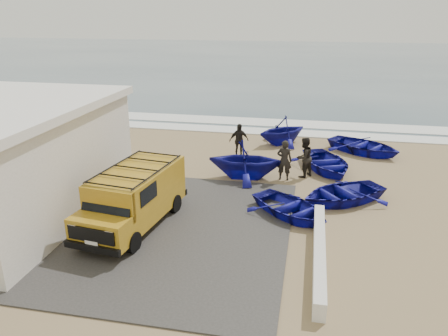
{
  "coord_description": "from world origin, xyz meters",
  "views": [
    {
      "loc": [
        4.45,
        -15.31,
        7.43
      ],
      "look_at": [
        1.03,
        1.52,
        1.2
      ],
      "focal_mm": 35.0,
      "sensor_mm": 36.0,
      "label": 1
    }
  ],
  "objects_px": {
    "van": "(134,196)",
    "boat_mid_left": "(246,160)",
    "boat_near_right": "(342,193)",
    "boat_far_right": "(364,146)",
    "fisherman_back": "(239,141)",
    "boat_far_left": "(282,130)",
    "fisherman_front": "(284,160)",
    "boat_mid_right": "(326,163)",
    "fisherman_middle": "(304,157)",
    "boat_near_left": "(291,208)",
    "parapet": "(319,252)"
  },
  "relations": [
    {
      "from": "boat_far_right",
      "to": "fisherman_back",
      "type": "distance_m",
      "value": 6.94
    },
    {
      "from": "van",
      "to": "boat_mid_right",
      "type": "distance_m",
      "value": 10.08
    },
    {
      "from": "van",
      "to": "boat_far_left",
      "type": "height_order",
      "value": "van"
    },
    {
      "from": "boat_far_right",
      "to": "fisherman_middle",
      "type": "bearing_deg",
      "value": 177.59
    },
    {
      "from": "boat_mid_right",
      "to": "boat_near_left",
      "type": "bearing_deg",
      "value": -126.25
    },
    {
      "from": "boat_near_right",
      "to": "boat_mid_right",
      "type": "height_order",
      "value": "boat_mid_right"
    },
    {
      "from": "parapet",
      "to": "boat_far_left",
      "type": "distance_m",
      "value": 12.74
    },
    {
      "from": "boat_mid_left",
      "to": "boat_near_right",
      "type": "bearing_deg",
      "value": -117.54
    },
    {
      "from": "boat_near_right",
      "to": "boat_far_left",
      "type": "height_order",
      "value": "boat_far_left"
    },
    {
      "from": "fisherman_front",
      "to": "boat_near_right",
      "type": "bearing_deg",
      "value": 143.41
    },
    {
      "from": "parapet",
      "to": "van",
      "type": "distance_m",
      "value": 6.73
    },
    {
      "from": "boat_mid_right",
      "to": "fisherman_front",
      "type": "height_order",
      "value": "fisherman_front"
    },
    {
      "from": "van",
      "to": "fisherman_front",
      "type": "relative_size",
      "value": 2.77
    },
    {
      "from": "van",
      "to": "boat_far_left",
      "type": "xyz_separation_m",
      "value": [
        4.44,
        11.41,
        -0.33
      ]
    },
    {
      "from": "boat_near_left",
      "to": "boat_far_left",
      "type": "xyz_separation_m",
      "value": [
        -1.08,
        9.58,
        0.47
      ]
    },
    {
      "from": "parapet",
      "to": "boat_near_left",
      "type": "height_order",
      "value": "boat_near_left"
    },
    {
      "from": "boat_far_left",
      "to": "fisherman_middle",
      "type": "relative_size",
      "value": 1.65
    },
    {
      "from": "parapet",
      "to": "boat_far_right",
      "type": "distance_m",
      "value": 11.91
    },
    {
      "from": "van",
      "to": "boat_mid_left",
      "type": "distance_m",
      "value": 6.38
    },
    {
      "from": "boat_far_right",
      "to": "parapet",
      "type": "bearing_deg",
      "value": -157.87
    },
    {
      "from": "fisherman_front",
      "to": "fisherman_middle",
      "type": "xyz_separation_m",
      "value": [
        0.87,
        0.58,
        0.01
      ]
    },
    {
      "from": "boat_near_left",
      "to": "fisherman_back",
      "type": "xyz_separation_m",
      "value": [
        -3.15,
        6.69,
        0.55
      ]
    },
    {
      "from": "fisherman_front",
      "to": "fisherman_middle",
      "type": "height_order",
      "value": "fisherman_middle"
    },
    {
      "from": "van",
      "to": "boat_near_left",
      "type": "height_order",
      "value": "van"
    },
    {
      "from": "boat_near_left",
      "to": "boat_far_right",
      "type": "height_order",
      "value": "boat_far_right"
    },
    {
      "from": "boat_mid_left",
      "to": "fisherman_middle",
      "type": "relative_size",
      "value": 1.79
    },
    {
      "from": "fisherman_middle",
      "to": "boat_near_left",
      "type": "bearing_deg",
      "value": 35.43
    },
    {
      "from": "boat_near_right",
      "to": "boat_mid_left",
      "type": "xyz_separation_m",
      "value": [
        -4.3,
        1.89,
        0.51
      ]
    },
    {
      "from": "fisherman_back",
      "to": "boat_mid_left",
      "type": "bearing_deg",
      "value": -103.21
    },
    {
      "from": "boat_near_right",
      "to": "fisherman_middle",
      "type": "xyz_separation_m",
      "value": [
        -1.65,
        2.61,
        0.57
      ]
    },
    {
      "from": "boat_far_left",
      "to": "van",
      "type": "bearing_deg",
      "value": -63.84
    },
    {
      "from": "boat_near_right",
      "to": "fisherman_middle",
      "type": "bearing_deg",
      "value": 176.7
    },
    {
      "from": "boat_near_right",
      "to": "boat_mid_left",
      "type": "bearing_deg",
      "value": -149.42
    },
    {
      "from": "boat_mid_left",
      "to": "fisherman_front",
      "type": "xyz_separation_m",
      "value": [
        1.77,
        0.14,
        0.05
      ]
    },
    {
      "from": "boat_mid_left",
      "to": "boat_mid_right",
      "type": "bearing_deg",
      "value": -68.09
    },
    {
      "from": "van",
      "to": "boat_near_right",
      "type": "bearing_deg",
      "value": 33.39
    },
    {
      "from": "boat_near_left",
      "to": "fisherman_middle",
      "type": "bearing_deg",
      "value": 36.99
    },
    {
      "from": "boat_mid_left",
      "to": "fisherman_front",
      "type": "relative_size",
      "value": 1.8
    },
    {
      "from": "fisherman_front",
      "to": "boat_mid_left",
      "type": "bearing_deg",
      "value": 6.54
    },
    {
      "from": "boat_mid_left",
      "to": "parapet",
      "type": "bearing_deg",
      "value": -156.86
    },
    {
      "from": "boat_mid_right",
      "to": "fisherman_front",
      "type": "bearing_deg",
      "value": -161.57
    },
    {
      "from": "boat_mid_left",
      "to": "boat_far_right",
      "type": "xyz_separation_m",
      "value": [
        5.8,
        5.01,
        -0.48
      ]
    },
    {
      "from": "fisherman_front",
      "to": "fisherman_back",
      "type": "bearing_deg",
      "value": -45.64
    },
    {
      "from": "van",
      "to": "boat_mid_left",
      "type": "bearing_deg",
      "value": 67.49
    },
    {
      "from": "parapet",
      "to": "van",
      "type": "bearing_deg",
      "value": 170.21
    },
    {
      "from": "parapet",
      "to": "boat_far_right",
      "type": "bearing_deg",
      "value": 78.27
    },
    {
      "from": "boat_far_right",
      "to": "fisherman_front",
      "type": "bearing_deg",
      "value": 174.33
    },
    {
      "from": "boat_near_left",
      "to": "boat_mid_right",
      "type": "height_order",
      "value": "boat_mid_right"
    },
    {
      "from": "van",
      "to": "fisherman_front",
      "type": "bearing_deg",
      "value": 56.27
    },
    {
      "from": "boat_far_left",
      "to": "fisherman_back",
      "type": "distance_m",
      "value": 3.56
    }
  ]
}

